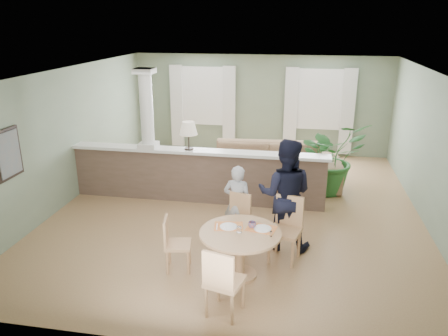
% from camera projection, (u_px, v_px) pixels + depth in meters
% --- Properties ---
extents(ground, '(8.00, 8.00, 0.00)m').
position_uv_depth(ground, '(238.00, 208.00, 8.79)').
color(ground, tan).
rests_on(ground, ground).
extents(room_shell, '(7.02, 8.02, 2.71)m').
position_uv_depth(room_shell, '(242.00, 113.00, 8.79)').
color(room_shell, gray).
rests_on(room_shell, ground).
extents(pony_wall, '(5.32, 0.38, 2.70)m').
position_uv_depth(pony_wall, '(193.00, 168.00, 8.91)').
color(pony_wall, brown).
rests_on(pony_wall, ground).
extents(sofa, '(3.26, 1.47, 0.93)m').
position_uv_depth(sofa, '(268.00, 165.00, 9.85)').
color(sofa, '#967C52').
rests_on(sofa, ground).
extents(houseplant, '(1.86, 1.79, 1.58)m').
position_uv_depth(houseplant, '(331.00, 157.00, 9.36)').
color(houseplant, '#28652A').
rests_on(houseplant, ground).
extents(dining_table, '(1.18, 1.18, 0.81)m').
position_uv_depth(dining_table, '(241.00, 241.00, 6.30)').
color(dining_table, tan).
rests_on(dining_table, ground).
extents(chair_far_boy, '(0.51, 0.51, 0.89)m').
position_uv_depth(chair_far_boy, '(237.00, 218.00, 7.20)').
color(chair_far_boy, tan).
rests_on(chair_far_boy, ground).
extents(chair_far_man, '(0.56, 0.56, 1.02)m').
position_uv_depth(chair_far_man, '(287.00, 225.00, 6.78)').
color(chair_far_man, tan).
rests_on(chair_far_man, ground).
extents(chair_near, '(0.53, 0.53, 0.97)m').
position_uv_depth(chair_near, '(222.00, 280.00, 5.41)').
color(chair_near, tan).
rests_on(chair_near, ground).
extents(chair_side, '(0.44, 0.44, 0.84)m').
position_uv_depth(chair_side, '(174.00, 241.00, 6.49)').
color(chair_side, tan).
rests_on(chair_side, ground).
extents(child_person, '(0.52, 0.38, 1.33)m').
position_uv_depth(child_person, '(237.00, 203.00, 7.35)').
color(child_person, '#9D9EA2').
rests_on(child_person, ground).
extents(man_person, '(0.95, 0.76, 1.85)m').
position_uv_depth(man_person, '(285.00, 194.00, 7.02)').
color(man_person, black).
rests_on(man_person, ground).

